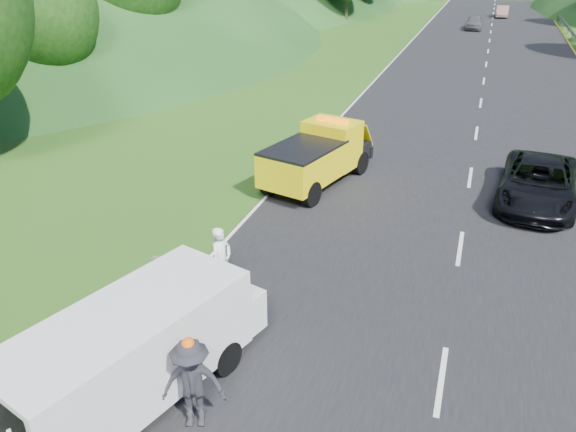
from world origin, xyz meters
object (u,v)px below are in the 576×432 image
at_px(passing_suv, 534,203).
at_px(child, 238,323).
at_px(worker, 196,424).
at_px(white_van, 136,349).
at_px(suitcase, 159,266).
at_px(woman, 223,291).
at_px(tow_truck, 318,155).

bearing_deg(passing_suv, child, -120.13).
height_order(worker, passing_suv, worker).
xyz_separation_m(worker, passing_suv, (6.63, 13.05, 0.00)).
distance_m(white_van, suitcase, 4.81).
height_order(white_van, woman, white_van).
bearing_deg(suitcase, passing_suv, 40.31).
relative_size(white_van, passing_suv, 1.22).
bearing_deg(worker, child, 78.13).
xyz_separation_m(tow_truck, suitcase, (-2.30, -7.76, -0.86)).
bearing_deg(woman, worker, -148.20).
height_order(white_van, passing_suv, white_van).
bearing_deg(child, suitcase, -166.83).
height_order(tow_truck, child, tow_truck).
bearing_deg(worker, passing_suv, 41.94).
distance_m(woman, passing_suv, 11.87).
relative_size(white_van, woman, 3.60).
xyz_separation_m(white_van, worker, (1.34, -0.28, -1.23)).
bearing_deg(suitcase, woman, -4.11).
xyz_separation_m(child, suitcase, (-2.94, 1.30, 0.27)).
relative_size(worker, passing_suv, 0.36).
relative_size(child, passing_suv, 0.16).
distance_m(woman, child, 1.48).
height_order(tow_truck, suitcase, tow_truck).
height_order(woman, child, woman).
xyz_separation_m(tow_truck, worker, (1.16, -12.25, -1.14)).
bearing_deg(worker, tow_truck, 74.28).
xyz_separation_m(woman, child, (0.93, -1.16, 0.00)).
height_order(woman, worker, worker).
bearing_deg(suitcase, child, -23.84).
xyz_separation_m(woman, worker, (1.45, -4.35, 0.00)).
distance_m(worker, suitcase, 5.68).
xyz_separation_m(white_van, passing_suv, (7.97, 12.77, -1.23)).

